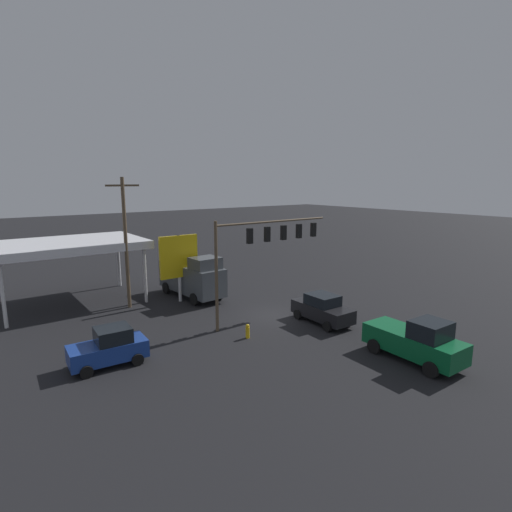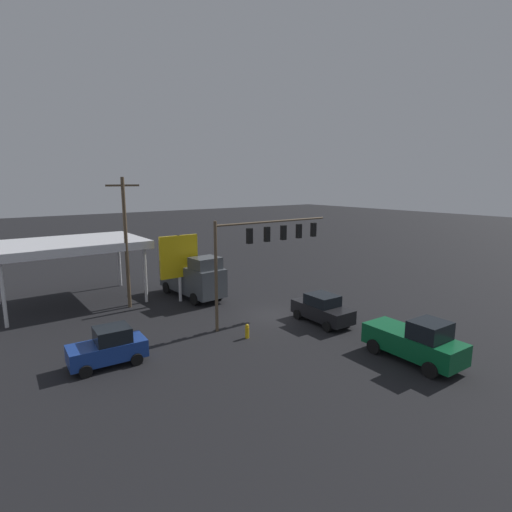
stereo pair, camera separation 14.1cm
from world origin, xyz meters
The scene contains 10 objects.
ground_plane centered at (0.00, 0.00, 0.00)m, with size 200.00×200.00×0.00m, color black.
traffic_signal_assembly centered at (0.79, 0.21, 5.41)m, with size 9.29×0.43×6.99m.
utility_pole centered at (7.48, -7.91, 5.11)m, with size 2.40×0.26×9.65m.
gas_station_canopy centered at (10.68, -11.54, 4.54)m, with size 10.62×7.48×4.89m.
price_sign centered at (3.73, -7.03, 3.49)m, with size 3.15×0.27×5.24m.
sedan_far centered at (-1.72, 3.10, 0.95)m, with size 2.18×4.46×1.93m.
hatchback_crossing centered at (11.65, 0.96, 0.95)m, with size 3.90×2.14×1.97m.
delivery_truck centered at (2.36, -7.46, 1.69)m, with size 2.91×6.94×3.58m.
pickup_parked centered at (-1.39, 10.16, 1.11)m, with size 2.42×5.27×2.40m.
fire_hydrant centered at (3.88, 2.32, 0.44)m, with size 0.24×0.24×0.88m.
Camera 1 is at (17.16, 20.89, 9.33)m, focal length 28.00 mm.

